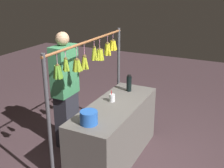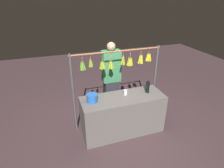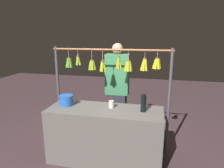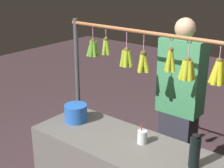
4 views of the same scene
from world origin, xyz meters
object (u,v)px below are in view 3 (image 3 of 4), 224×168
at_px(water_bottle, 143,103).
at_px(vendor_person, 117,92).
at_px(drink_cup, 111,104).
at_px(blue_bucket, 66,100).

distance_m(water_bottle, vendor_person, 0.94).
relative_size(water_bottle, drink_cup, 1.50).
distance_m(blue_bucket, vendor_person, 1.00).
bearing_deg(vendor_person, drink_cup, 94.39).
bearing_deg(blue_bucket, water_bottle, 179.67).
relative_size(blue_bucket, vendor_person, 0.12).
bearing_deg(drink_cup, vendor_person, -85.61).
height_order(blue_bucket, vendor_person, vendor_person).
bearing_deg(vendor_person, blue_bucket, 50.42).
relative_size(blue_bucket, drink_cup, 1.22).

